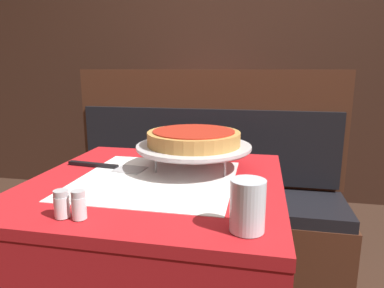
% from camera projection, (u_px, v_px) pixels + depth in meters
% --- Properties ---
extents(dining_table_front, '(0.79, 0.79, 0.77)m').
position_uv_depth(dining_table_front, '(157.00, 209.00, 1.10)').
color(dining_table_front, red).
rests_on(dining_table_front, ground_plane).
extents(dining_table_rear, '(0.65, 0.65, 0.76)m').
position_uv_depth(dining_table_rear, '(201.00, 130.00, 2.58)').
color(dining_table_rear, red).
rests_on(dining_table_rear, ground_plane).
extents(booth_bench, '(1.51, 0.45, 1.11)m').
position_uv_depth(booth_bench, '(202.00, 212.00, 1.90)').
color(booth_bench, '#4C2819').
rests_on(booth_bench, ground_plane).
extents(back_wall_panel, '(6.00, 0.04, 2.40)m').
position_uv_depth(back_wall_panel, '(225.00, 58.00, 2.86)').
color(back_wall_panel, '#3D2319').
rests_on(back_wall_panel, ground_plane).
extents(pizza_pan_stand, '(0.39, 0.39, 0.09)m').
position_uv_depth(pizza_pan_stand, '(194.00, 148.00, 1.18)').
color(pizza_pan_stand, '#ADADB2').
rests_on(pizza_pan_stand, dining_table_front).
extents(deep_dish_pizza, '(0.32, 0.32, 0.05)m').
position_uv_depth(deep_dish_pizza, '(194.00, 138.00, 1.17)').
color(deep_dish_pizza, '#C68E47').
rests_on(deep_dish_pizza, pizza_pan_stand).
extents(pizza_server, '(0.30, 0.09, 0.01)m').
position_uv_depth(pizza_server, '(108.00, 167.00, 1.20)').
color(pizza_server, '#BCBCC1').
rests_on(pizza_server, dining_table_front).
extents(water_glass_near, '(0.08, 0.08, 0.11)m').
position_uv_depth(water_glass_near, '(248.00, 205.00, 0.73)').
color(water_glass_near, silver).
rests_on(water_glass_near, dining_table_front).
extents(salt_shaker, '(0.04, 0.04, 0.07)m').
position_uv_depth(salt_shaker, '(62.00, 204.00, 0.80)').
color(salt_shaker, silver).
rests_on(salt_shaker, dining_table_front).
extents(pepper_shaker, '(0.03, 0.03, 0.07)m').
position_uv_depth(pepper_shaker, '(79.00, 205.00, 0.79)').
color(pepper_shaker, silver).
rests_on(pepper_shaker, dining_table_front).
extents(condiment_caddy, '(0.13, 0.13, 0.18)m').
position_uv_depth(condiment_caddy, '(210.00, 110.00, 2.61)').
color(condiment_caddy, black).
rests_on(condiment_caddy, dining_table_rear).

